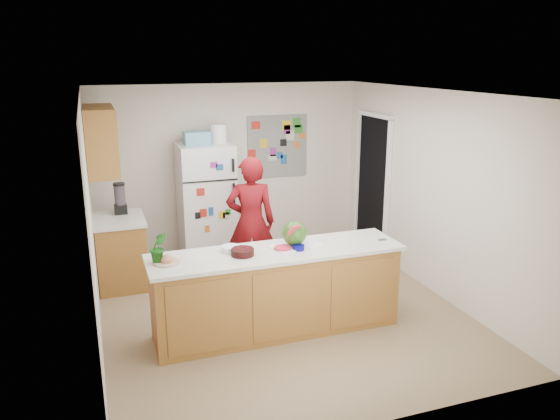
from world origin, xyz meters
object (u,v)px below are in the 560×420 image
object	(u,v)px
refrigerator	(206,203)
person	(251,223)
watermelon	(294,233)
cherry_bowl	(243,252)

from	to	relation	value
refrigerator	person	distance (m)	1.16
refrigerator	watermelon	bearing A→B (deg)	-78.46
refrigerator	watermelon	world-z (taller)	refrigerator
person	refrigerator	bearing A→B (deg)	-59.82
watermelon	refrigerator	bearing A→B (deg)	101.54
refrigerator	person	xyz separation A→B (m)	(0.34, -1.11, -0.00)
refrigerator	watermelon	distance (m)	2.37
cherry_bowl	refrigerator	bearing A→B (deg)	87.02
person	watermelon	world-z (taller)	person
person	watermelon	xyz separation A→B (m)	(0.13, -1.20, 0.22)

